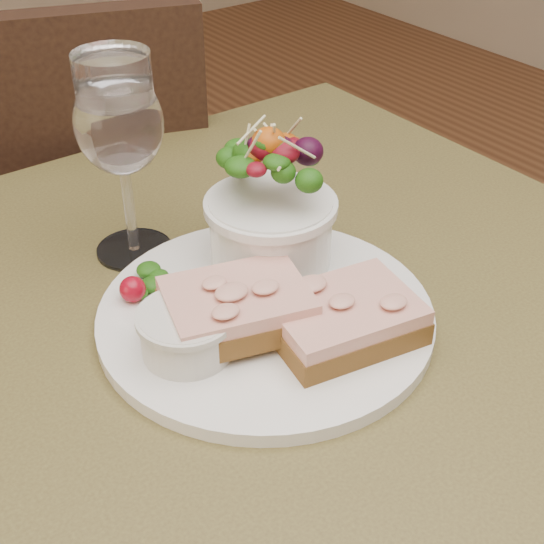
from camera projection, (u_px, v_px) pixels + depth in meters
cafe_table at (262, 433)px, 0.66m from camera, size 0.80×0.80×0.75m
chair_far at (76, 345)px, 1.29m from camera, size 0.53×0.53×0.90m
dinner_plate at (266, 315)px, 0.62m from camera, size 0.27×0.27×0.01m
sandwich_front at (343, 318)px, 0.58m from camera, size 0.12×0.10×0.03m
sandwich_back at (237, 307)px, 0.58m from camera, size 0.13×0.11×0.03m
ramekin at (187, 331)px, 0.56m from camera, size 0.07×0.07×0.04m
salad_bowl at (271, 202)px, 0.64m from camera, size 0.11×0.11×0.13m
garnish at (140, 285)px, 0.63m from camera, size 0.05×0.04×0.02m
wine_glass at (120, 129)px, 0.64m from camera, size 0.08×0.08×0.18m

